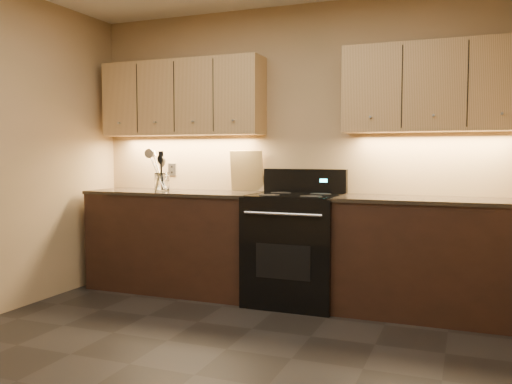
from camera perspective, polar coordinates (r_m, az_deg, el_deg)
floor at (r=3.31m, az=-6.49°, el=-18.59°), size 4.00×4.00×0.00m
wall_back at (r=4.92m, az=4.42°, el=4.32°), size 4.00×0.04×2.60m
counter_left at (r=5.14m, az=-8.48°, el=-5.06°), size 1.62×0.62×0.93m
counter_right at (r=4.48m, az=17.88°, el=-6.56°), size 1.46×0.62×0.93m
stove at (r=4.66m, az=4.16°, el=-5.82°), size 0.76×0.68×1.14m
upper_cab_left at (r=5.24m, az=-7.80°, el=9.75°), size 1.60×0.30×0.70m
upper_cab_right at (r=4.59m, az=18.36°, el=10.41°), size 1.44×0.30×0.70m
outlet_plate at (r=5.44m, az=-8.83°, el=2.35°), size 0.08×0.01×0.12m
utensil_crock at (r=5.10m, az=-9.87°, el=0.99°), size 0.15×0.15×0.17m
cutting_board at (r=5.03m, az=-0.98°, el=2.24°), size 0.32×0.15×0.38m
wooden_spoon at (r=5.10m, az=-10.35°, el=1.88°), size 0.11×0.10×0.30m
black_spoon at (r=5.12m, az=-9.77°, el=2.04°), size 0.07×0.09×0.32m
black_turner at (r=5.08m, az=-9.87°, el=2.32°), size 0.12×0.12×0.37m
steel_spatula at (r=5.09m, az=-9.55°, el=2.49°), size 0.24×0.12×0.40m
steel_skimmer at (r=5.07m, az=-9.66°, el=2.47°), size 0.26×0.10×0.40m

